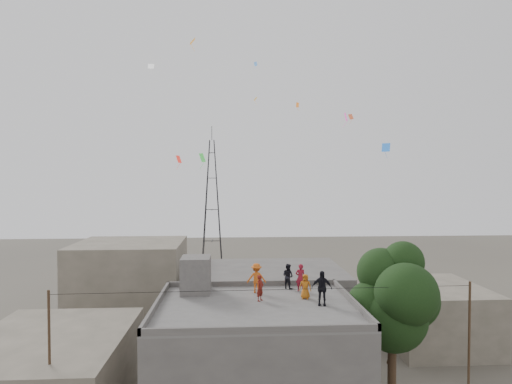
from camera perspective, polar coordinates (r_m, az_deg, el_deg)
main_building at (r=23.22m, az=-0.03°, el=-22.10°), size 10.00×8.00×6.10m
parapet at (r=22.12m, az=-0.03°, el=-14.49°), size 10.00×8.00×0.30m
stair_head_box at (r=24.48m, az=-8.02°, el=-10.87°), size 1.60×1.80×2.00m
neighbor_west at (r=27.27m, az=-25.86°, el=-20.94°), size 8.00×10.00×4.00m
neighbor_north at (r=36.72m, az=1.91°, el=-13.97°), size 12.00×9.00×5.00m
neighbor_northwest at (r=39.27m, az=-16.47°, el=-11.50°), size 9.00×8.00×7.00m
neighbor_east at (r=36.19m, az=22.51°, el=-14.83°), size 7.00×8.00×4.40m
tree at (r=24.27m, az=18.04°, el=-13.47°), size 4.90×4.60×9.10m
utility_line at (r=21.80m, az=1.58°, el=-21.52°), size 20.12×0.62×7.40m
transmission_tower at (r=61.37m, az=-5.89°, el=-1.44°), size 2.97×2.97×20.01m
person_red_adult at (r=24.75m, az=5.94°, el=-11.27°), size 0.56×0.37×1.54m
person_orange_child at (r=23.29m, az=6.59°, el=-12.40°), size 0.72×0.56×1.30m
person_dark_child at (r=25.26m, az=4.28°, el=-11.12°), size 0.88×0.88×1.43m
person_dark_adult at (r=22.19m, az=8.75°, el=-12.55°), size 1.08×0.63×1.73m
person_orange_adult at (r=24.31m, az=0.06°, el=-11.39°), size 1.08×0.65×1.63m
person_red_child at (r=22.74m, az=0.56°, el=-12.68°), size 0.55×0.59×1.35m
kites at (r=29.93m, az=1.87°, el=10.23°), size 16.26×14.85×9.70m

